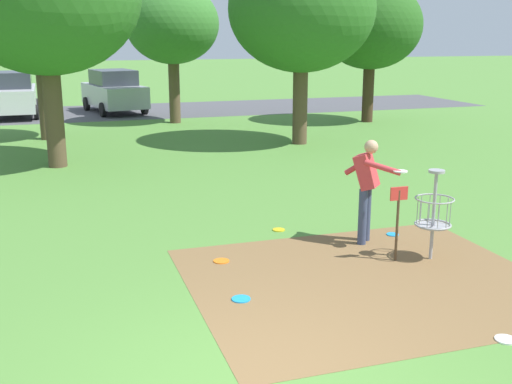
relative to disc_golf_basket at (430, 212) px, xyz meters
name	(u,v)px	position (x,y,z in m)	size (l,w,h in m)	color
dirt_tee_pad	(367,280)	(-1.28, -0.49, -0.75)	(4.86, 4.13, 0.01)	brown
disc_golf_basket	(430,212)	(0.00, 0.00, 0.00)	(0.98, 0.58, 1.39)	#9E9EA3
player_foreground_watching	(367,184)	(-0.54, 1.00, 0.23)	(0.68, 1.07, 1.71)	#384260
frisbee_by_tee	(506,340)	(-0.61, -2.53, -0.74)	(0.24, 0.24, 0.02)	white
frisbee_mid_grass	(241,299)	(-3.12, -0.57, -0.74)	(0.25, 0.25, 0.02)	#1E93DB
frisbee_far_right	(279,230)	(-1.66, 2.03, -0.74)	(0.21, 0.21, 0.02)	gold
frisbee_scattered_a	(393,234)	(0.10, 1.19, -0.74)	(0.20, 0.20, 0.02)	#1E93DB
frisbee_scattered_b	(221,261)	(-3.01, 0.85, -0.74)	(0.24, 0.24, 0.02)	orange
tree_near_left	(302,9)	(1.98, 10.20, 3.29)	(4.41, 4.41, 5.94)	brown
tree_mid_left	(38,27)	(-5.57, 13.48, 2.79)	(3.25, 3.25, 4.96)	brown
tree_mid_center	(172,24)	(-0.86, 16.07, 2.93)	(3.50, 3.50, 5.21)	brown
tree_mid_right	(371,26)	(6.36, 14.06, 2.88)	(3.85, 3.85, 5.30)	#422D1E
parking_lot_strip	(97,113)	(-3.55, 20.29, -0.75)	(36.00, 6.00, 0.01)	#4C4C51
parked_car_leftmost	(12,94)	(-6.93, 19.97, 0.17)	(2.01, 4.22, 1.84)	silver
parked_car_center_left	(114,91)	(-2.78, 20.15, 0.17)	(2.60, 4.48, 1.84)	#B2B7BC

